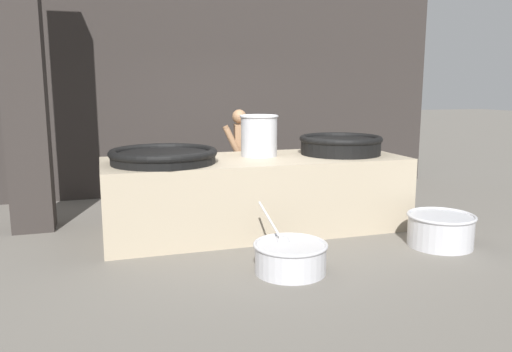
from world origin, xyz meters
The scene contains 10 objects.
ground_plane centered at (0.00, 0.00, 0.00)m, with size 60.00×60.00×0.00m, color #666059.
back_wall centered at (0.00, 2.67, 2.12)m, with size 8.61×0.24×4.25m, color #2D2826.
support_pillar centered at (-2.82, 0.88, 2.12)m, with size 0.51×0.51×4.25m, color #2D2826.
hearth_platform centered at (0.00, 0.00, 0.48)m, with size 3.91×1.44×0.96m.
giant_wok_near centered at (-1.21, -0.10, 1.05)m, with size 1.31×1.31×0.18m.
giant_wok_far centered at (1.22, 0.01, 1.10)m, with size 1.13×1.13×0.26m.
stock_pot centered at (0.10, 0.17, 1.24)m, with size 0.52×0.52×0.55m.
cook centered at (0.08, 1.12, 0.83)m, with size 0.42×0.60×1.54m.
prep_bowl_vegetables centered at (-0.14, -1.62, 0.17)m, with size 0.76×0.98×0.63m.
prep_bowl_meat centered at (1.88, -1.35, 0.21)m, with size 0.79×0.79×0.39m.
Camera 1 is at (-1.92, -6.15, 1.87)m, focal length 35.00 mm.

